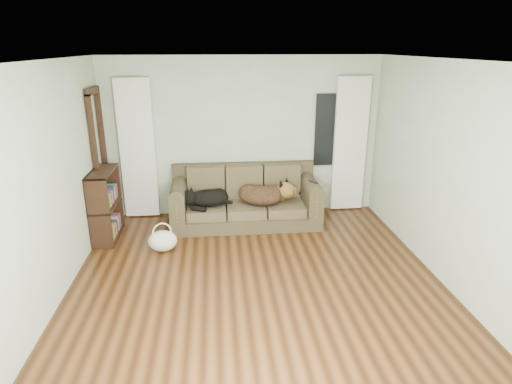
{
  "coord_description": "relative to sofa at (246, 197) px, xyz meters",
  "views": [
    {
      "loc": [
        -0.45,
        -4.44,
        2.75
      ],
      "look_at": [
        0.13,
        1.6,
        0.65
      ],
      "focal_mm": 30.0,
      "sensor_mm": 36.0,
      "label": 1
    }
  ],
  "objects": [
    {
      "name": "tv_remote",
      "position": [
        1.04,
        -0.19,
        0.28
      ],
      "size": [
        0.12,
        0.18,
        0.02
      ],
      "primitive_type": "cube",
      "rotation": [
        0.0,
        0.0,
        0.41
      ],
      "color": "black",
      "rests_on": "sofa"
    },
    {
      "name": "door_casing",
      "position": [
        -2.2,
        0.07,
        0.6
      ],
      "size": [
        0.07,
        0.6,
        2.1
      ],
      "primitive_type": "cube",
      "color": "black",
      "rests_on": "ground"
    },
    {
      "name": "ceiling",
      "position": [
        -0.0,
        -1.97,
        2.15
      ],
      "size": [
        5.0,
        5.0,
        0.0
      ],
      "primitive_type": "plane",
      "color": "white",
      "rests_on": "ground"
    },
    {
      "name": "bookshelf",
      "position": [
        -2.09,
        -0.35,
        0.05
      ],
      "size": [
        0.33,
        0.84,
        1.04
      ],
      "primitive_type": "cube",
      "rotation": [
        0.0,
        0.0,
        -0.02
      ],
      "color": "black",
      "rests_on": "floor"
    },
    {
      "name": "wall_back",
      "position": [
        -0.0,
        0.53,
        0.85
      ],
      "size": [
        4.5,
        0.04,
        2.6
      ],
      "primitive_type": "cube",
      "color": "beige",
      "rests_on": "ground"
    },
    {
      "name": "curtain_left",
      "position": [
        -1.7,
        0.45,
        0.7
      ],
      "size": [
        0.55,
        0.08,
        2.25
      ],
      "primitive_type": "cube",
      "color": "white",
      "rests_on": "ground"
    },
    {
      "name": "floor",
      "position": [
        -0.0,
        -1.97,
        -0.45
      ],
      "size": [
        5.0,
        5.0,
        0.0
      ],
      "primitive_type": "plane",
      "color": "black",
      "rests_on": "ground"
    },
    {
      "name": "dog_shepherd",
      "position": [
        0.27,
        -0.07,
        0.04
      ],
      "size": [
        0.9,
        0.8,
        0.33
      ],
      "primitive_type": "ellipsoid",
      "rotation": [
        0.0,
        0.0,
        2.68
      ],
      "color": "black",
      "rests_on": "sofa"
    },
    {
      "name": "tote_bag",
      "position": [
        -1.23,
        -0.88,
        -0.29
      ],
      "size": [
        0.43,
        0.34,
        0.29
      ],
      "primitive_type": "ellipsoid",
      "rotation": [
        0.0,
        0.0,
        0.08
      ],
      "color": "silver",
      "rests_on": "floor"
    },
    {
      "name": "curtain_right",
      "position": [
        1.8,
        0.45,
        0.7
      ],
      "size": [
        0.55,
        0.08,
        2.25
      ],
      "primitive_type": "cube",
      "color": "white",
      "rests_on": "ground"
    },
    {
      "name": "wall_left",
      "position": [
        -2.25,
        -1.97,
        0.85
      ],
      "size": [
        0.04,
        5.0,
        2.6
      ],
      "primitive_type": "cube",
      "color": "beige",
      "rests_on": "ground"
    },
    {
      "name": "sofa",
      "position": [
        0.0,
        0.0,
        0.0
      ],
      "size": [
        2.34,
        1.01,
        0.96
      ],
      "primitive_type": "cube",
      "color": "black",
      "rests_on": "floor"
    },
    {
      "name": "wall_right",
      "position": [
        2.25,
        -1.97,
        0.85
      ],
      "size": [
        0.04,
        5.0,
        2.6
      ],
      "primitive_type": "cube",
      "color": "beige",
      "rests_on": "ground"
    },
    {
      "name": "dog_black_lab",
      "position": [
        -0.61,
        -0.09,
        0.03
      ],
      "size": [
        0.63,
        0.45,
        0.26
      ],
      "primitive_type": "ellipsoid",
      "rotation": [
        0.0,
        0.0,
        0.03
      ],
      "color": "black",
      "rests_on": "sofa"
    },
    {
      "name": "window_pane",
      "position": [
        1.45,
        0.5,
        0.95
      ],
      "size": [
        0.5,
        0.03,
        1.2
      ],
      "primitive_type": "cube",
      "color": "black",
      "rests_on": "wall_back"
    }
  ]
}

